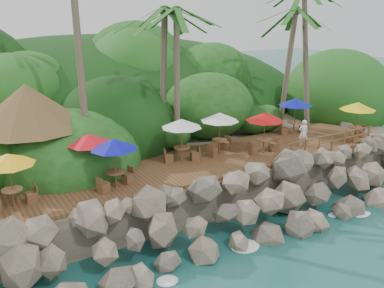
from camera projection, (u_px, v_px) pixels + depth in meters
ground at (260, 250)px, 19.68m from camera, size 140.00×140.00×0.00m
land_base at (123, 139)px, 32.41m from camera, size 32.00×25.20×2.10m
jungle_hill at (91, 129)px, 38.84m from camera, size 44.80×28.00×15.40m
seawall at (235, 210)px, 20.96m from camera, size 29.00×4.00×2.30m
terrace at (192, 165)px, 23.90m from camera, size 26.00×5.00×0.20m
jungle_foliage at (129, 156)px, 31.91m from camera, size 44.00×16.00×12.00m
foam_line at (256, 247)px, 19.92m from camera, size 25.20×0.80×0.06m
palapa at (27, 106)px, 21.65m from camera, size 5.72×5.72×4.60m
dining_clusters at (185, 130)px, 22.76m from camera, size 25.31×5.19×2.43m
railing at (332, 140)px, 25.87m from camera, size 7.20×0.10×1.00m
waiter at (303, 133)px, 26.51m from camera, size 0.70×0.57×1.65m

